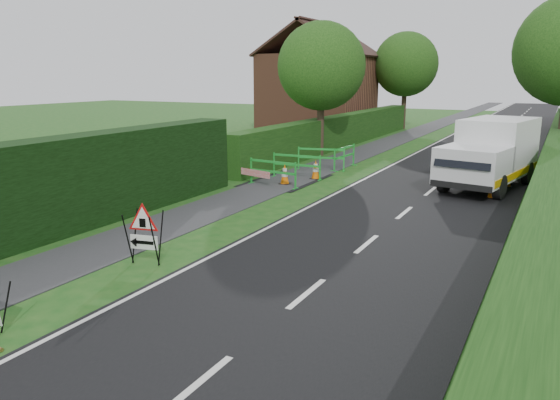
% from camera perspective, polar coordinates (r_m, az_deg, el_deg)
% --- Properties ---
extents(ground, '(120.00, 120.00, 0.00)m').
position_cam_1_polar(ground, '(10.98, -11.54, -9.10)').
color(ground, '#174C15').
rests_on(ground, ground).
extents(road_surface, '(6.00, 90.00, 0.02)m').
position_cam_1_polar(road_surface, '(43.21, 22.21, 6.61)').
color(road_surface, black).
rests_on(road_surface, ground).
extents(footpath, '(2.00, 90.00, 0.02)m').
position_cam_1_polar(footpath, '(44.06, 15.05, 7.23)').
color(footpath, '#2D2D30').
rests_on(footpath, ground).
extents(hedge_west_near, '(1.10, 18.00, 2.50)m').
position_cam_1_polar(hedge_west_near, '(14.52, -27.16, -4.81)').
color(hedge_west_near, black).
rests_on(hedge_west_near, ground).
extents(hedge_west_far, '(1.00, 24.00, 1.80)m').
position_cam_1_polar(hedge_west_far, '(32.24, 6.38, 5.62)').
color(hedge_west_far, '#14380F').
rests_on(hedge_west_far, ground).
extents(hedge_east, '(1.20, 50.00, 1.50)m').
position_cam_1_polar(hedge_east, '(24.18, 27.06, 1.83)').
color(hedge_east, '#14380F').
rests_on(hedge_east, ground).
extents(house_west, '(7.50, 7.40, 7.88)m').
position_cam_1_polar(house_west, '(41.30, 4.01, 11.30)').
color(house_west, brown).
rests_on(house_west, ground).
extents(tree_nw, '(4.40, 4.40, 6.70)m').
position_cam_1_polar(tree_nw, '(28.13, 4.35, 13.76)').
color(tree_nw, '#2D2116').
rests_on(tree_nw, ground).
extents(tree_fw, '(4.80, 4.80, 7.24)m').
position_cam_1_polar(tree_fw, '(43.29, 13.01, 13.64)').
color(tree_fw, '#2D2116').
rests_on(tree_fw, ground).
extents(triangle_sign, '(0.95, 0.95, 1.17)m').
position_cam_1_polar(triangle_sign, '(12.16, -14.24, -2.99)').
color(triangle_sign, black).
rests_on(triangle_sign, ground).
extents(works_van, '(3.08, 5.73, 2.48)m').
position_cam_1_polar(works_van, '(21.45, 21.19, 4.70)').
color(works_van, silver).
rests_on(works_van, ground).
extents(traffic_cone_0, '(0.38, 0.38, 0.79)m').
position_cam_1_polar(traffic_cone_0, '(19.68, 21.41, 1.28)').
color(traffic_cone_0, black).
rests_on(traffic_cone_0, ground).
extents(traffic_cone_1, '(0.38, 0.38, 0.79)m').
position_cam_1_polar(traffic_cone_1, '(21.88, 22.65, 2.27)').
color(traffic_cone_1, black).
rests_on(traffic_cone_1, ground).
extents(traffic_cone_2, '(0.38, 0.38, 0.79)m').
position_cam_1_polar(traffic_cone_2, '(23.82, 23.47, 3.00)').
color(traffic_cone_2, black).
rests_on(traffic_cone_2, ground).
extents(traffic_cone_3, '(0.38, 0.38, 0.79)m').
position_cam_1_polar(traffic_cone_3, '(20.69, 0.50, 2.71)').
color(traffic_cone_3, black).
rests_on(traffic_cone_3, ground).
extents(traffic_cone_4, '(0.38, 0.38, 0.79)m').
position_cam_1_polar(traffic_cone_4, '(21.80, 3.75, 3.21)').
color(traffic_cone_4, black).
rests_on(traffic_cone_4, ground).
extents(ped_barrier_0, '(2.09, 0.57, 1.00)m').
position_cam_1_polar(ped_barrier_0, '(20.28, -0.77, 3.19)').
color(ped_barrier_0, green).
rests_on(ped_barrier_0, ground).
extents(ped_barrier_1, '(2.07, 0.45, 1.00)m').
position_cam_1_polar(ped_barrier_1, '(21.83, 1.75, 3.88)').
color(ped_barrier_1, green).
rests_on(ped_barrier_1, ground).
extents(ped_barrier_2, '(2.08, 0.82, 1.00)m').
position_cam_1_polar(ped_barrier_2, '(23.84, 4.32, 4.62)').
color(ped_barrier_2, green).
rests_on(ped_barrier_2, ground).
extents(ped_barrier_3, '(0.49, 2.08, 1.00)m').
position_cam_1_polar(ped_barrier_3, '(24.41, 6.75, 4.76)').
color(ped_barrier_3, green).
rests_on(ped_barrier_3, ground).
extents(redwhite_plank, '(1.46, 0.43, 0.25)m').
position_cam_1_polar(redwhite_plank, '(20.68, -2.60, 1.59)').
color(redwhite_plank, red).
rests_on(redwhite_plank, ground).
extents(hatchback_car, '(1.99, 3.81, 1.24)m').
position_cam_1_polar(hatchback_car, '(35.13, 21.16, 6.45)').
color(hatchback_car, silver).
rests_on(hatchback_car, ground).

